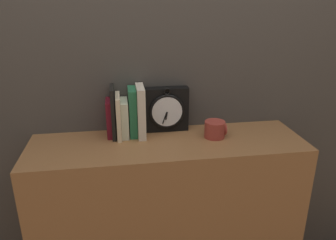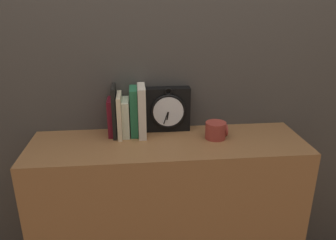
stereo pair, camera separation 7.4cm
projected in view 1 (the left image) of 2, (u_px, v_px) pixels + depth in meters
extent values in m
cube|color=#47423D|center=(161.00, 51.00, 1.54)|extent=(6.00, 0.05, 2.60)
cube|color=#936038|center=(168.00, 226.00, 1.65)|extent=(1.25, 0.37, 0.92)
cube|color=black|center=(166.00, 109.00, 1.58)|extent=(0.21, 0.06, 0.21)
torus|color=black|center=(167.00, 112.00, 1.55)|extent=(0.17, 0.01, 0.17)
cylinder|color=silver|center=(167.00, 112.00, 1.55)|extent=(0.14, 0.01, 0.14)
cube|color=black|center=(166.00, 116.00, 1.55)|extent=(0.01, 0.00, 0.04)
cube|color=black|center=(165.00, 118.00, 1.55)|extent=(0.02, 0.00, 0.06)
torus|color=black|center=(167.00, 92.00, 1.52)|extent=(0.04, 0.01, 0.04)
cube|color=maroon|center=(109.00, 118.00, 1.52)|extent=(0.02, 0.11, 0.17)
cube|color=black|center=(113.00, 112.00, 1.51)|extent=(0.02, 0.13, 0.24)
cube|color=beige|center=(119.00, 116.00, 1.51)|extent=(0.02, 0.15, 0.20)
cube|color=beige|center=(125.00, 118.00, 1.53)|extent=(0.03, 0.13, 0.17)
cube|color=#256A43|center=(133.00, 112.00, 1.53)|extent=(0.04, 0.12, 0.23)
cube|color=beige|center=(141.00, 111.00, 1.52)|extent=(0.04, 0.15, 0.24)
cylinder|color=#9E382D|center=(215.00, 129.00, 1.52)|extent=(0.10, 0.10, 0.08)
torus|color=#9E382D|center=(224.00, 129.00, 1.53)|extent=(0.01, 0.06, 0.06)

